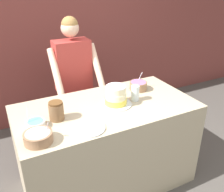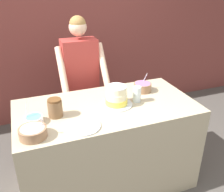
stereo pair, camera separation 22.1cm
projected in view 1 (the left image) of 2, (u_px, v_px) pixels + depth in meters
wall_back at (55, 31)px, 3.38m from camera, size 10.00×0.05×2.60m
counter at (107, 146)px, 2.48m from camera, size 1.65×0.85×0.90m
person_baker at (73, 74)px, 2.84m from camera, size 0.53×0.45×1.60m
cake at (116, 96)px, 2.28m from camera, size 0.30×0.30×0.19m
frosting_bowl_blue at (36, 124)px, 1.95m from camera, size 0.15×0.15×0.17m
frosting_bowl_purple at (138, 86)px, 2.59m from camera, size 0.18×0.18×0.17m
frosting_bowl_pink at (38, 137)px, 1.77m from camera, size 0.21×0.21×0.14m
drinking_glass at (135, 93)px, 2.36m from camera, size 0.08×0.08×0.15m
ceramic_plate at (88, 128)px, 1.94m from camera, size 0.27×0.27×0.01m
stoneware_jar at (56, 111)px, 2.04m from camera, size 0.12×0.12×0.16m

